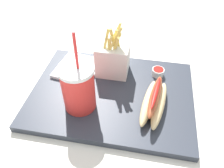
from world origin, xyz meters
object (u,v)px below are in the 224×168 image
Objects in this scene: napkin_stack at (78,68)px; ketchup_cup_1 at (158,72)px; soda_cup at (78,87)px; hot_dog_1 at (154,102)px; fries_basket at (113,58)px.

ketchup_cup_1 is at bearing 4.48° from napkin_stack.
napkin_stack is at bearing 109.42° from soda_cup.
ketchup_cup_1 is at bearing 87.30° from hot_dog_1.
hot_dog_1 is (0.13, -0.13, -0.03)m from fries_basket.
fries_basket is at bearing -175.98° from ketchup_cup_1.
napkin_stack is (-0.25, -0.02, -0.01)m from ketchup_cup_1.
hot_dog_1 is 1.34× the size of napkin_stack.
soda_cup is 0.20m from hot_dog_1.
ketchup_cup_1 is at bearing 39.22° from soda_cup.
hot_dog_1 is at bearing 7.57° from soda_cup.
napkin_stack is at bearing 154.23° from hot_dog_1.
soda_cup is at bearing -172.43° from hot_dog_1.
fries_basket is 1.29× the size of napkin_stack.
hot_dog_1 reaches higher than napkin_stack.
soda_cup is 1.73× the size of napkin_stack.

